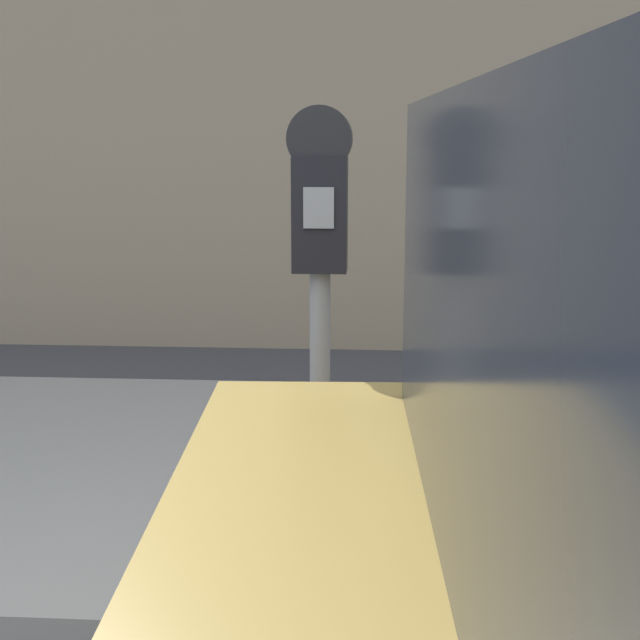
# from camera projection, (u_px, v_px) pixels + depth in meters

# --- Properties ---
(sidewalk) EXTENTS (24.00, 2.80, 0.10)m
(sidewalk) POSITION_uv_depth(u_px,v_px,m) (289.00, 474.00, 4.19)
(sidewalk) COLOR #9E9B96
(sidewalk) RESTS_ON ground_plane
(parking_meter) EXTENTS (0.20, 0.13, 1.61)m
(parking_meter) POSITION_uv_depth(u_px,v_px,m) (320.00, 269.00, 2.75)
(parking_meter) COLOR gray
(parking_meter) RESTS_ON sidewalk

